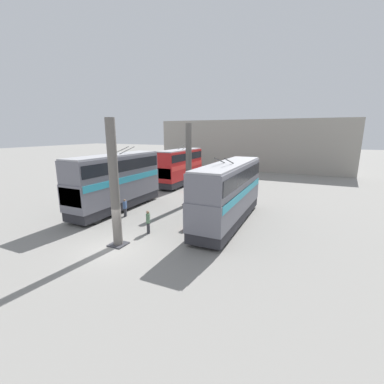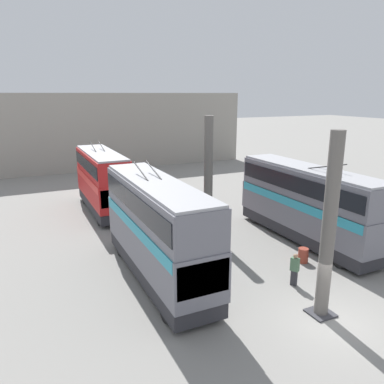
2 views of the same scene
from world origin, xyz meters
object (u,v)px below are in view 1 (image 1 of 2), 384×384
person_by_right_row (125,207)px  bus_right_near (116,179)px  bus_left_far (229,190)px  oil_drum (188,224)px  bus_right_far (180,165)px  person_aisle_foreground (148,221)px

person_by_right_row → bus_right_near: bearing=-58.1°
bus_left_far → person_by_right_row: bearing=104.0°
bus_left_far → person_by_right_row: size_ratio=7.27×
person_by_right_row → oil_drum: (-0.47, -6.31, -0.39)m
bus_right_far → oil_drum: (-14.67, -8.22, -2.40)m
bus_right_far → oil_drum: size_ratio=11.08×
person_by_right_row → bus_right_far: bearing=-106.1°
bus_right_near → bus_left_far: bearing=-85.3°
bus_right_far → bus_left_far: bearing=-138.5°
bus_right_near → person_by_right_row: 3.18m
bus_right_far → oil_drum: 16.98m
bus_right_near → person_by_right_row: bus_right_near is taller
bus_right_near → bus_right_far: bus_right_near is taller
bus_left_far → person_aisle_foreground: bus_left_far is taller
bus_left_far → oil_drum: size_ratio=13.42×
bus_right_far → person_by_right_row: size_ratio=6.01×
person_by_right_row → oil_drum: 6.34m
bus_left_far → oil_drum: bus_left_far is taller
person_by_right_row → person_aisle_foreground: bearing=125.9°
person_aisle_foreground → bus_right_near: bearing=-59.5°
bus_left_far → person_aisle_foreground: bearing=134.1°
person_by_right_row → oil_drum: size_ratio=1.84×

